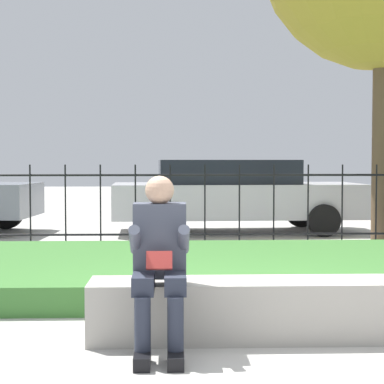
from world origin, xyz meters
name	(u,v)px	position (x,y,z in m)	size (l,w,h in m)	color
ground_plane	(239,339)	(0.00, 0.00, 0.00)	(60.00, 60.00, 0.00)	#B2AFA8
stone_bench	(275,313)	(0.27, 0.00, 0.20)	(2.83, 0.48, 0.45)	#ADA89E
person_seated_reader	(160,256)	(-0.60, -0.28, 0.68)	(0.42, 0.73, 1.25)	black
grass_berm	(217,270)	(0.00, 2.34, 0.13)	(9.80, 3.27, 0.27)	#3D7533
iron_fence	(205,206)	(0.00, 4.76, 0.69)	(7.80, 0.03, 1.31)	black
car_parked_center	(234,194)	(0.71, 7.40, 0.74)	(4.76, 2.05, 1.38)	#B7B7BC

